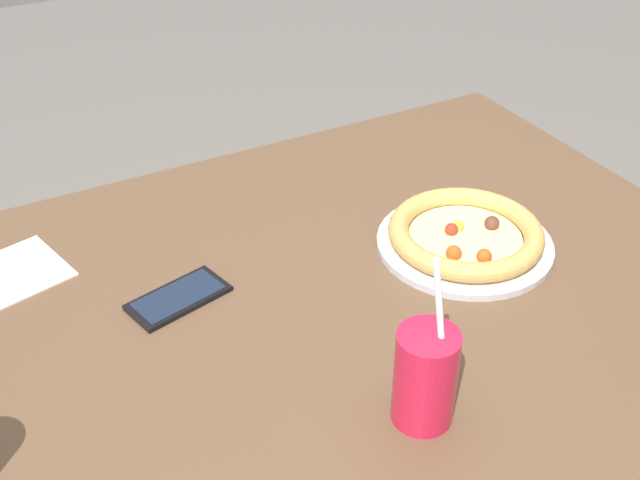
% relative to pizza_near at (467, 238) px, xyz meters
% --- Properties ---
extents(dining_table, '(1.35, 0.96, 0.75)m').
position_rel_pizza_near_xyz_m(dining_table, '(-0.27, 0.00, -0.12)').
color(dining_table, brown).
rests_on(dining_table, ground).
extents(pizza_near, '(0.29, 0.29, 0.05)m').
position_rel_pizza_near_xyz_m(pizza_near, '(0.00, 0.00, 0.00)').
color(pizza_near, '#B7B7BC').
rests_on(pizza_near, dining_table).
extents(drink_cup_colored, '(0.08, 0.08, 0.24)m').
position_rel_pizza_near_xyz_m(drink_cup_colored, '(-0.28, -0.27, 0.05)').
color(drink_cup_colored, red).
rests_on(drink_cup_colored, dining_table).
extents(paper_napkin, '(0.19, 0.18, 0.00)m').
position_rel_pizza_near_xyz_m(paper_napkin, '(-0.68, 0.28, -0.02)').
color(paper_napkin, white).
rests_on(paper_napkin, dining_table).
extents(cell_phone, '(0.16, 0.11, 0.01)m').
position_rel_pizza_near_xyz_m(cell_phone, '(-0.46, 0.10, -0.02)').
color(cell_phone, black).
rests_on(cell_phone, dining_table).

